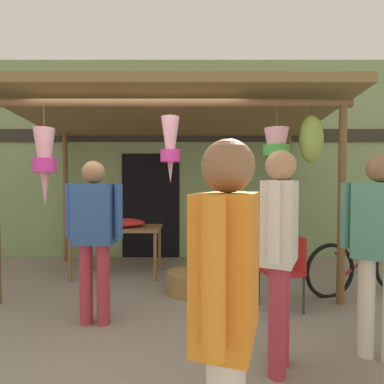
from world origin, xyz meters
The scene contains 12 objects.
ground_plane centered at (0.00, 0.00, 0.00)m, with size 30.00×30.00×0.00m, color gray.
shop_facade centered at (0.00, 2.29, 1.89)m, with size 12.68×0.29×3.78m.
market_stall_canopy centered at (0.42, 0.79, 2.34)m, with size 4.60×2.48×2.66m.
display_table centered at (-0.51, 1.04, 0.67)m, with size 1.35×0.68×0.76m.
flower_heap_on_table centered at (-0.46, 1.06, 0.82)m, with size 0.80×0.56×0.13m.
folding_chair centered at (1.74, -0.22, 0.50)m, with size 0.49×0.49×0.84m.
wicker_basket_by_table centered at (0.59, 0.27, 0.14)m, with size 0.52×0.52×0.28m, color olive.
parked_bicycle centered at (2.90, 0.26, 0.35)m, with size 1.71×0.56×0.92m.
vendor_in_orange centered at (0.80, -2.39, 0.96)m, with size 0.33×0.57×1.63m.
customer_foreground centered at (2.18, -1.20, 0.99)m, with size 0.49×0.42×1.68m.
shopper_by_bananas centered at (1.33, -1.34, 1.00)m, with size 0.37×0.54×1.70m.
passerby_at_right centered at (-0.34, -0.58, 0.99)m, with size 0.59×0.25×1.67m.
Camera 1 is at (0.66, -3.62, 1.45)m, focal length 28.11 mm.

